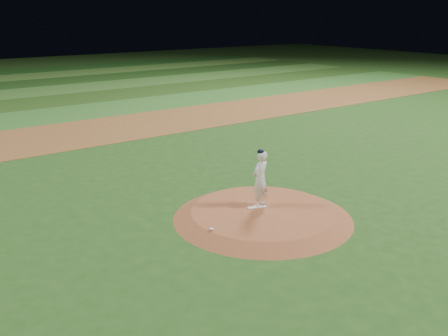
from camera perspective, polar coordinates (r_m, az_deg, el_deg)
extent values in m
plane|color=#244F19|center=(15.48, 4.42, -5.69)|extent=(120.00, 120.00, 0.00)
cube|color=brown|center=(27.11, -15.27, 3.98)|extent=(70.00, 6.00, 0.02)
cube|color=#326E28|center=(32.20, -18.92, 5.73)|extent=(70.00, 5.00, 0.02)
cube|color=#254A17|center=(36.93, -21.37, 6.90)|extent=(70.00, 5.00, 0.02)
cube|color=#386D27|center=(41.73, -23.26, 7.78)|extent=(70.00, 5.00, 0.02)
cone|color=#9A5330|center=(15.43, 4.43, -5.27)|extent=(5.50, 5.50, 0.25)
cube|color=silver|center=(15.55, 3.79, -4.51)|extent=(0.61, 0.35, 0.03)
ellipsoid|color=white|center=(13.99, -1.43, -7.00)|extent=(0.13, 0.13, 0.07)
imported|color=white|center=(15.43, 4.16, -1.24)|extent=(0.73, 0.57, 1.77)
ellipsoid|color=black|center=(15.17, 4.23, 1.86)|extent=(0.22, 0.22, 0.15)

